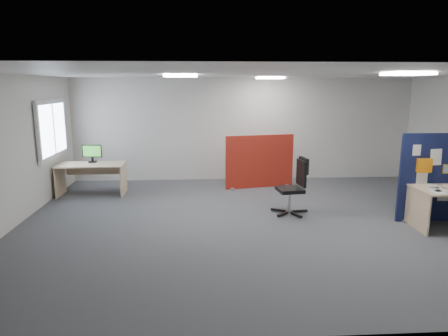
{
  "coord_description": "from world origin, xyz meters",
  "views": [
    {
      "loc": [
        -1.15,
        -7.05,
        2.5
      ],
      "look_at": [
        -0.73,
        0.16,
        1.0
      ],
      "focal_mm": 32.0,
      "sensor_mm": 36.0,
      "label": 1
    }
  ],
  "objects_px": {
    "red_divider": "(260,162)",
    "second_desk": "(92,171)",
    "monitor_second": "(92,153)",
    "office_chair": "(296,183)"
  },
  "relations": [
    {
      "from": "office_chair",
      "to": "red_divider",
      "type": "bearing_deg",
      "value": 93.6
    },
    {
      "from": "office_chair",
      "to": "second_desk",
      "type": "bearing_deg",
      "value": 151.76
    },
    {
      "from": "monitor_second",
      "to": "office_chair",
      "type": "bearing_deg",
      "value": -17.22
    },
    {
      "from": "red_divider",
      "to": "second_desk",
      "type": "xyz_separation_m",
      "value": [
        -3.98,
        -0.41,
        -0.1
      ]
    },
    {
      "from": "second_desk",
      "to": "red_divider",
      "type": "bearing_deg",
      "value": 5.85
    },
    {
      "from": "second_desk",
      "to": "office_chair",
      "type": "bearing_deg",
      "value": -21.11
    },
    {
      "from": "red_divider",
      "to": "monitor_second",
      "type": "xyz_separation_m",
      "value": [
        -3.99,
        -0.25,
        0.31
      ]
    },
    {
      "from": "red_divider",
      "to": "monitor_second",
      "type": "height_order",
      "value": "red_divider"
    },
    {
      "from": "red_divider",
      "to": "second_desk",
      "type": "distance_m",
      "value": 4.01
    },
    {
      "from": "office_chair",
      "to": "monitor_second",
      "type": "bearing_deg",
      "value": 150.01
    }
  ]
}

